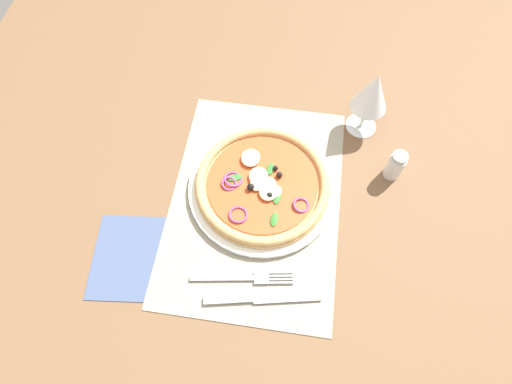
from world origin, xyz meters
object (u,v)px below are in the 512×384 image
Objects in this scene: plate at (262,187)px; napkin at (133,257)px; fork at (248,278)px; pepper_shaker at (395,165)px; knife at (264,298)px; wine_glass at (373,93)px; pizza at (262,183)px.

plate is 1.80× the size of napkin.
fork is at bearing -0.14° from plate.
plate is 25.89cm from pepper_shaker.
fork is 1.14× the size of napkin.
wine_glass is at bearing 57.11° from knife.
wine_glass is 0.94× the size of napkin.
napkin is at bearing 159.46° from knife.
plate reaches higher than fork.
pizza is at bearing -84.87° from plate.
plate is at bearing 87.23° from knife.
wine_glass reaches higher than fork.
knife is 1.34× the size of wine_glass.
fork is at bearing 87.50° from napkin.
pepper_shaker reaches higher than plate.
fork is 35.39cm from pepper_shaker.
pizza is at bearing 87.32° from knife.
pepper_shaker is at bearing 117.81° from napkin.
fork is at bearing 125.91° from knife.
fork is (17.92, -0.04, -0.29)cm from plate.
napkin is 51.90cm from pepper_shaker.
fork is 41.77cm from wine_glass.
knife is (20.89, 3.21, -1.86)cm from pizza.
knife reaches higher than fork.
napkin is at bearing -48.37° from wine_glass.
wine_glass is at bearing 134.45° from plate.
pepper_shaker reaches higher than napkin.
pepper_shaker is (11.02, 6.23, -7.13)cm from wine_glass.
pizza is at bearing -45.59° from wine_glass.
pizza is 3.84× the size of pepper_shaker.
pizza is (0.00, -0.03, 1.61)cm from plate.
napkin is (-3.89, -24.24, -0.47)cm from knife.
plate is 1.91× the size of wine_glass.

